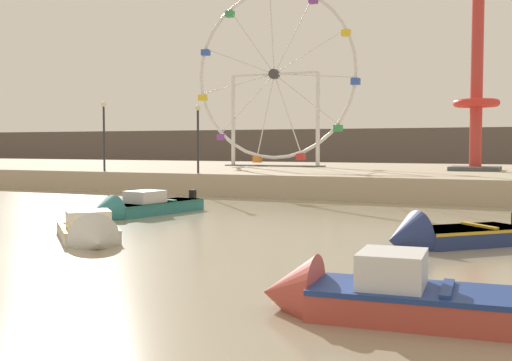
# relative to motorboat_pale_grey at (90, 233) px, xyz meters

# --- Properties ---
(quay_promenade) EXTENTS (110.00, 23.81, 1.14)m
(quay_promenade) POSITION_rel_motorboat_pale_grey_xyz_m (-1.38, 27.01, 0.32)
(quay_promenade) COLOR #B7A88E
(quay_promenade) RESTS_ON ground_plane
(distant_town_skyline) EXTENTS (140.00, 3.00, 4.40)m
(distant_town_skyline) POSITION_rel_motorboat_pale_grey_xyz_m (-1.38, 54.15, 1.95)
(distant_town_skyline) COLOR #564C47
(distant_town_skyline) RESTS_ON ground_plane
(motorboat_pale_grey) EXTENTS (4.02, 4.01, 1.38)m
(motorboat_pale_grey) POSITION_rel_motorboat_pale_grey_xyz_m (0.00, 0.00, 0.00)
(motorboat_pale_grey) COLOR silver
(motorboat_pale_grey) RESTS_ON ground_plane
(motorboat_teal_painted) EXTENTS (2.22, 5.77, 1.33)m
(motorboat_teal_painted) POSITION_rel_motorboat_pale_grey_xyz_m (-2.59, 5.91, 0.04)
(motorboat_teal_painted) COLOR teal
(motorboat_teal_painted) RESTS_ON ground_plane
(motorboat_faded_red) EXTENTS (4.34, 1.70, 1.46)m
(motorboat_faded_red) POSITION_rel_motorboat_pale_grey_xyz_m (8.88, -4.31, 0.08)
(motorboat_faded_red) COLOR #B24238
(motorboat_faded_red) RESTS_ON ground_plane
(motorboat_navy_blue) EXTENTS (3.91, 3.90, 1.49)m
(motorboat_navy_blue) POSITION_rel_motorboat_pale_grey_xyz_m (8.85, 3.24, -0.00)
(motorboat_navy_blue) COLOR navy
(motorboat_navy_blue) RESTS_ON ground_plane
(ferris_wheel_white_frame) EXTENTS (12.22, 1.20, 12.52)m
(ferris_wheel_white_frame) POSITION_rel_motorboat_pale_grey_xyz_m (-6.20, 27.86, 7.18)
(ferris_wheel_white_frame) COLOR silver
(ferris_wheel_white_frame) RESTS_ON quay_promenade
(drop_tower_red_tower) EXTENTS (2.80, 2.80, 12.70)m
(drop_tower_red_tower) POSITION_rel_motorboat_pale_grey_xyz_m (7.59, 25.53, 5.77)
(drop_tower_red_tower) COLOR #BC332D
(drop_tower_red_tower) RESTS_ON quay_promenade
(promenade_lamp_near) EXTENTS (0.32, 0.32, 3.62)m
(promenade_lamp_near) POSITION_rel_motorboat_pale_grey_xyz_m (-5.45, 15.61, 3.29)
(promenade_lamp_near) COLOR #2D2D33
(promenade_lamp_near) RESTS_ON quay_promenade
(promenade_lamp_far) EXTENTS (0.32, 0.32, 3.99)m
(promenade_lamp_far) POSITION_rel_motorboat_pale_grey_xyz_m (-11.83, 15.94, 3.50)
(promenade_lamp_far) COLOR #2D2D33
(promenade_lamp_far) RESTS_ON quay_promenade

